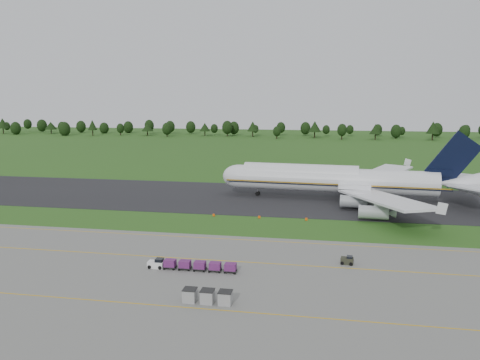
% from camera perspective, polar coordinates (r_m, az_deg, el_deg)
% --- Properties ---
extents(ground, '(600.00, 600.00, 0.00)m').
position_cam_1_polar(ground, '(99.55, -0.02, -5.57)').
color(ground, '#265118').
rests_on(ground, ground).
extents(apron, '(300.00, 52.00, 0.06)m').
position_cam_1_polar(apron, '(68.13, -5.09, -13.12)').
color(apron, slate).
rests_on(apron, ground).
extents(taxiway, '(300.00, 40.00, 0.08)m').
position_cam_1_polar(taxiway, '(126.41, 2.16, -2.18)').
color(taxiway, black).
rests_on(taxiway, ground).
extents(apron_markings, '(300.00, 30.20, 0.01)m').
position_cam_1_polar(apron_markings, '(74.41, -3.67, -11.02)').
color(apron_markings, '#D09D0C').
rests_on(apron_markings, apron).
extents(tree_line, '(525.93, 23.78, 11.97)m').
position_cam_1_polar(tree_line, '(317.46, 2.85, 6.30)').
color(tree_line, black).
rests_on(tree_line, ground).
extents(aircraft, '(67.24, 65.36, 18.87)m').
position_cam_1_polar(aircraft, '(125.89, 11.95, 0.04)').
color(aircraft, silver).
rests_on(aircraft, ground).
extents(baggage_train, '(14.31, 1.52, 1.46)m').
position_cam_1_polar(baggage_train, '(74.88, -6.05, -10.28)').
color(baggage_train, white).
rests_on(baggage_train, apron).
extents(utility_cart, '(2.14, 1.46, 1.09)m').
position_cam_1_polar(utility_cart, '(78.96, 12.91, -9.59)').
color(utility_cart, '#292B1E').
rests_on(utility_cart, apron).
extents(uld_row, '(6.58, 1.78, 1.76)m').
position_cam_1_polar(uld_row, '(63.58, -3.98, -13.96)').
color(uld_row, gray).
rests_on(uld_row, apron).
extents(edge_markers, '(21.43, 0.30, 0.60)m').
position_cam_1_polar(edge_markers, '(105.26, 2.36, -4.55)').
color(edge_markers, '#FE5208').
rests_on(edge_markers, ground).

